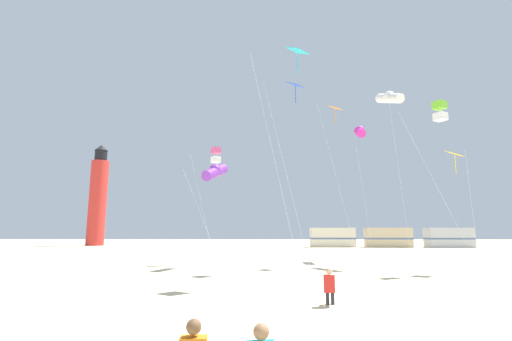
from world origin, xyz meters
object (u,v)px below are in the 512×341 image
at_px(kite_diamond_blue, 295,92).
at_px(kite_flyer_standing, 329,286).
at_px(kite_tube_white, 389,98).
at_px(kite_tube_magenta, 360,132).
at_px(rv_van_cream, 332,237).
at_px(kite_diamond_gold, 455,158).
at_px(rv_van_silver, 449,238).
at_px(kite_box_rainbow, 216,155).
at_px(kite_diamond_orange, 335,114).
at_px(lighthouse_distant, 98,197).
at_px(kite_tube_violet, 215,171).
at_px(rv_van_tan, 388,238).
at_px(kite_box_lime, 440,111).
at_px(kite_diamond_cyan, 296,60).

bearing_deg(kite_diamond_blue, kite_flyer_standing, -89.04).
xyz_separation_m(kite_tube_white, kite_diamond_blue, (-7.15, -3.77, -1.01)).
height_order(kite_tube_magenta, rv_van_cream, kite_tube_magenta).
bearing_deg(kite_diamond_gold, rv_van_silver, 65.19).
bearing_deg(rv_van_silver, kite_box_rainbow, -140.06).
relative_size(kite_tube_magenta, kite_diamond_orange, 1.00).
xyz_separation_m(kite_diamond_gold, kite_box_rainbow, (-14.74, 5.45, 1.39)).
height_order(kite_box_rainbow, lighthouse_distant, lighthouse_distant).
relative_size(kite_diamond_blue, kite_box_rainbow, 1.36).
bearing_deg(kite_diamond_blue, rv_van_cream, 76.61).
bearing_deg(kite_diamond_orange, lighthouse_distant, 133.52).
bearing_deg(kite_diamond_blue, kite_tube_magenta, 52.83).
relative_size(kite_diamond_blue, kite_tube_violet, 1.68).
height_order(lighthouse_distant, rv_van_tan, lighthouse_distant).
distance_m(kite_tube_magenta, rv_van_silver, 31.83).
xyz_separation_m(kite_box_lime, rv_van_tan, (7.42, 33.38, -7.82)).
xyz_separation_m(kite_box_lime, lighthouse_distant, (-38.20, 38.79, -1.37)).
bearing_deg(rv_van_cream, kite_tube_white, -92.22).
bearing_deg(lighthouse_distant, kite_tube_violet, -55.59).
distance_m(kite_box_lime, kite_diamond_orange, 6.80).
xyz_separation_m(kite_diamond_blue, kite_box_lime, (8.39, -0.85, -1.60)).
relative_size(kite_diamond_orange, lighthouse_distant, 0.66).
bearing_deg(kite_box_lime, kite_tube_violet, 168.32).
relative_size(lighthouse_distant, rv_van_cream, 2.60).
bearing_deg(rv_van_cream, kite_tube_violet, -113.37).
xyz_separation_m(kite_flyer_standing, lighthouse_distant, (-29.97, 47.71, 7.22)).
relative_size(kite_diamond_blue, kite_diamond_gold, 1.67).
relative_size(kite_diamond_orange, rv_van_cream, 1.72).
relative_size(rv_van_cream, rv_van_silver, 0.99).
height_order(kite_diamond_cyan, kite_box_rainbow, kite_diamond_cyan).
distance_m(kite_flyer_standing, kite_box_rainbow, 17.33).
bearing_deg(kite_diamond_gold, kite_diamond_blue, 176.51).
relative_size(kite_flyer_standing, kite_box_lime, 0.12).
bearing_deg(kite_flyer_standing, kite_tube_white, -106.48).
height_order(kite_box_rainbow, rv_van_tan, kite_box_rainbow).
distance_m(kite_tube_violet, rv_van_tan, 37.38).
xyz_separation_m(kite_diamond_blue, kite_box_rainbow, (-5.55, 4.89, -2.92)).
bearing_deg(kite_tube_magenta, kite_flyer_standing, -108.23).
height_order(rv_van_cream, rv_van_tan, same).
bearing_deg(rv_van_silver, kite_flyer_standing, -122.45).
distance_m(kite_diamond_blue, rv_van_tan, 37.37).
distance_m(kite_diamond_cyan, rv_van_tan, 41.96).
xyz_separation_m(kite_flyer_standing, kite_diamond_orange, (2.96, 13.04, 9.82)).
xyz_separation_m(kite_diamond_orange, rv_van_cream, (4.81, 30.04, -9.05)).
distance_m(kite_tube_white, kite_box_lime, 5.45).
relative_size(kite_flyer_standing, kite_box_rainbow, 0.14).
xyz_separation_m(kite_flyer_standing, kite_diamond_blue, (-0.16, 9.77, 10.19)).
distance_m(kite_box_rainbow, lighthouse_distant, 41.00).
bearing_deg(kite_box_rainbow, rv_van_cream, 64.62).
relative_size(rv_van_cream, rv_van_tan, 0.99).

